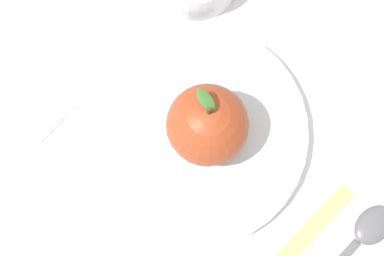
{
  "coord_description": "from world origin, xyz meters",
  "views": [
    {
      "loc": [
        -0.12,
        0.04,
        0.56
      ],
      "look_at": [
        0.02,
        -0.0,
        0.02
      ],
      "focal_mm": 48.99,
      "sensor_mm": 36.0,
      "label": 1
    }
  ],
  "objects_px": {
    "apple": "(207,125)",
    "spoon": "(362,237)",
    "linen_napkin": "(56,63)",
    "dinner_plate": "(192,130)"
  },
  "relations": [
    {
      "from": "apple",
      "to": "linen_napkin",
      "type": "xyz_separation_m",
      "value": [
        0.14,
        0.14,
        -0.06
      ]
    },
    {
      "from": "dinner_plate",
      "to": "spoon",
      "type": "relative_size",
      "value": 1.63
    },
    {
      "from": "linen_napkin",
      "to": "apple",
      "type": "bearing_deg",
      "value": -134.47
    },
    {
      "from": "apple",
      "to": "spoon",
      "type": "height_order",
      "value": "apple"
    },
    {
      "from": "apple",
      "to": "spoon",
      "type": "bearing_deg",
      "value": -139.55
    },
    {
      "from": "spoon",
      "to": "apple",
      "type": "bearing_deg",
      "value": 40.45
    },
    {
      "from": "spoon",
      "to": "linen_napkin",
      "type": "distance_m",
      "value": 0.39
    },
    {
      "from": "dinner_plate",
      "to": "apple",
      "type": "bearing_deg",
      "value": -135.2
    },
    {
      "from": "dinner_plate",
      "to": "spoon",
      "type": "xyz_separation_m",
      "value": [
        -0.16,
        -0.14,
        -0.01
      ]
    },
    {
      "from": "spoon",
      "to": "linen_napkin",
      "type": "bearing_deg",
      "value": 42.99
    }
  ]
}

